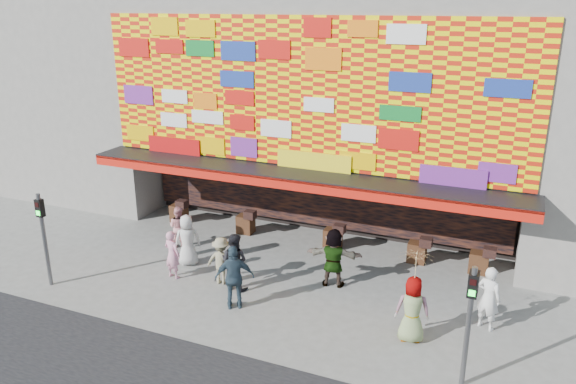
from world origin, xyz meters
name	(u,v)px	position (x,y,z in m)	size (l,w,h in m)	color
ground	(250,301)	(0.00, 0.00, 0.00)	(90.00, 90.00, 0.00)	slate
shop_building	(341,87)	(0.00, 8.18, 5.23)	(15.20, 9.40, 10.00)	gray
neighbor_left	(77,55)	(-13.00, 8.00, 6.00)	(11.00, 8.00, 12.00)	gray
signal_left	(43,229)	(-6.20, -1.50, 1.86)	(0.22, 0.20, 3.00)	#59595B
signal_right	(470,314)	(6.20, -1.50, 1.86)	(0.22, 0.20, 3.00)	#59595B
ped_a	(187,240)	(-3.02, 1.42, 0.88)	(0.86, 0.56, 1.75)	silver
ped_b	(172,254)	(-2.95, 0.42, 0.80)	(0.58, 0.38, 1.60)	pink
ped_c	(234,261)	(-0.80, 0.55, 0.90)	(0.87, 0.68, 1.80)	black
ped_d	(221,261)	(-1.33, 0.69, 0.76)	(0.99, 0.57, 1.53)	gray
ped_e	(234,277)	(-0.24, -0.48, 0.96)	(1.13, 0.47, 1.92)	#2C3E4D
ped_f	(334,258)	(1.92, 1.91, 0.93)	(1.73, 0.55, 1.87)	gray
ped_g	(412,309)	(4.74, -0.15, 0.90)	(0.88, 0.57, 1.80)	gray
ped_h	(488,298)	(6.49, 1.23, 0.91)	(0.66, 0.43, 1.81)	silver
ped_i	(179,227)	(-4.11, 2.53, 0.76)	(0.74, 0.57, 1.51)	#D78B90
parasol	(416,267)	(4.74, -0.15, 2.11)	(1.05, 1.06, 1.77)	beige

